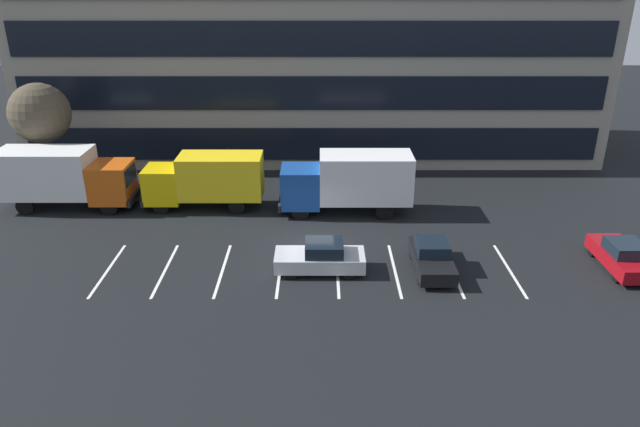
# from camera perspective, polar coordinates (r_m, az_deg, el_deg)

# --- Properties ---
(ground_plane) EXTENTS (120.00, 120.00, 0.00)m
(ground_plane) POSITION_cam_1_polar(r_m,az_deg,el_deg) (31.16, -1.01, -3.01)
(ground_plane) COLOR black
(office_building) EXTENTS (41.97, 11.74, 14.40)m
(office_building) POSITION_cam_1_polar(r_m,az_deg,el_deg) (46.38, -0.70, 15.04)
(office_building) COLOR gray
(office_building) RESTS_ON ground_plane
(lot_markings) EXTENTS (19.74, 5.40, 0.01)m
(lot_markings) POSITION_cam_1_polar(r_m,az_deg,el_deg) (28.63, -1.10, -5.51)
(lot_markings) COLOR silver
(lot_markings) RESTS_ON ground_plane
(box_truck_blue) EXTENTS (7.80, 2.58, 3.62)m
(box_truck_blue) POSITION_cam_1_polar(r_m,az_deg,el_deg) (34.45, 2.83, 3.26)
(box_truck_blue) COLOR #194799
(box_truck_blue) RESTS_ON ground_plane
(box_truck_yellow_all) EXTENTS (7.17, 2.38, 3.33)m
(box_truck_yellow_all) POSITION_cam_1_polar(r_m,az_deg,el_deg) (35.82, -11.03, 3.36)
(box_truck_yellow_all) COLOR yellow
(box_truck_yellow_all) RESTS_ON ground_plane
(box_truck_orange) EXTENTS (7.90, 2.62, 3.66)m
(box_truck_orange) POSITION_cam_1_polar(r_m,az_deg,el_deg) (38.31, -23.72, 3.40)
(box_truck_orange) COLOR #D85914
(box_truck_orange) RESTS_ON ground_plane
(sedan_maroon) EXTENTS (1.75, 4.18, 1.50)m
(sedan_maroon) POSITION_cam_1_polar(r_m,az_deg,el_deg) (31.97, 27.37, -3.69)
(sedan_maroon) COLOR maroon
(sedan_maroon) RESTS_ON ground_plane
(sedan_silver) EXTENTS (4.33, 1.81, 1.55)m
(sedan_silver) POSITION_cam_1_polar(r_m,az_deg,el_deg) (28.19, 0.08, -4.32)
(sedan_silver) COLOR silver
(sedan_silver) RESTS_ON ground_plane
(sedan_black) EXTENTS (1.72, 4.12, 1.47)m
(sedan_black) POSITION_cam_1_polar(r_m,az_deg,el_deg) (28.82, 10.86, -4.21)
(sedan_black) COLOR black
(sedan_black) RESTS_ON ground_plane
(bare_tree) EXTENTS (3.75, 3.75, 7.02)m
(bare_tree) POSITION_cam_1_polar(r_m,az_deg,el_deg) (41.05, -25.63, 8.79)
(bare_tree) COLOR #473323
(bare_tree) RESTS_ON ground_plane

